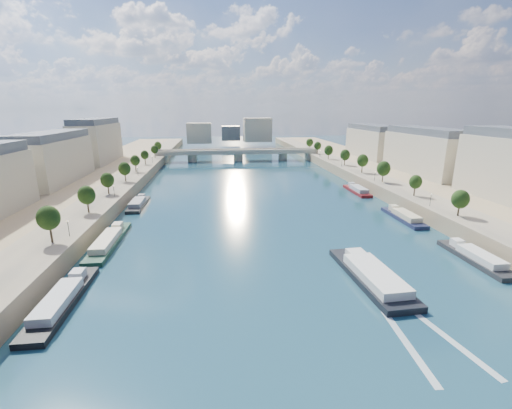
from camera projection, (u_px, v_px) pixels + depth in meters
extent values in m
plane|color=#0D2A3A|center=(263.00, 213.00, 120.56)|extent=(700.00, 700.00, 0.00)
cube|color=#9E8460|center=(45.00, 214.00, 111.68)|extent=(44.00, 520.00, 5.00)
cube|color=#9E8460|center=(453.00, 200.00, 128.09)|extent=(44.00, 520.00, 5.00)
cube|color=gray|center=(92.00, 205.00, 112.70)|extent=(14.00, 520.00, 0.10)
cube|color=gray|center=(416.00, 195.00, 125.69)|extent=(14.00, 520.00, 0.10)
cylinder|color=#382B1E|center=(51.00, 236.00, 79.92)|extent=(0.50, 0.50, 3.82)
ellipsoid|color=black|center=(48.00, 221.00, 78.95)|extent=(4.80, 4.80, 5.52)
cylinder|color=#382B1E|center=(87.00, 207.00, 102.87)|extent=(0.50, 0.50, 3.82)
ellipsoid|color=black|center=(85.00, 196.00, 101.90)|extent=(4.80, 4.80, 5.52)
cylinder|color=#382B1E|center=(110.00, 189.00, 125.81)|extent=(0.50, 0.50, 3.82)
ellipsoid|color=black|center=(109.00, 180.00, 124.84)|extent=(4.80, 4.80, 5.52)
cylinder|color=#382B1E|center=(126.00, 177.00, 148.76)|extent=(0.50, 0.50, 3.82)
ellipsoid|color=black|center=(125.00, 169.00, 147.79)|extent=(4.80, 4.80, 5.52)
cylinder|color=#382B1E|center=(138.00, 168.00, 171.70)|extent=(0.50, 0.50, 3.82)
ellipsoid|color=black|center=(137.00, 161.00, 170.73)|extent=(4.80, 4.80, 5.52)
cylinder|color=#382B1E|center=(147.00, 161.00, 194.65)|extent=(0.50, 0.50, 3.82)
ellipsoid|color=black|center=(146.00, 155.00, 193.68)|extent=(4.80, 4.80, 5.52)
cylinder|color=#382B1E|center=(154.00, 155.00, 217.59)|extent=(0.50, 0.50, 3.82)
ellipsoid|color=black|center=(153.00, 150.00, 216.62)|extent=(4.80, 4.80, 5.52)
cylinder|color=#382B1E|center=(160.00, 151.00, 240.54)|extent=(0.50, 0.50, 3.82)
ellipsoid|color=black|center=(159.00, 146.00, 239.56)|extent=(4.80, 4.80, 5.52)
cylinder|color=#382B1E|center=(461.00, 210.00, 100.10)|extent=(0.50, 0.50, 3.82)
ellipsoid|color=black|center=(463.00, 198.00, 99.13)|extent=(4.80, 4.80, 5.52)
cylinder|color=#382B1E|center=(415.00, 191.00, 123.05)|extent=(0.50, 0.50, 3.82)
ellipsoid|color=black|center=(416.00, 181.00, 122.08)|extent=(4.80, 4.80, 5.52)
cylinder|color=#382B1E|center=(383.00, 178.00, 145.99)|extent=(0.50, 0.50, 3.82)
ellipsoid|color=black|center=(384.00, 170.00, 145.02)|extent=(4.80, 4.80, 5.52)
cylinder|color=#382B1E|center=(360.00, 169.00, 168.94)|extent=(0.50, 0.50, 3.82)
ellipsoid|color=black|center=(361.00, 162.00, 167.97)|extent=(4.80, 4.80, 5.52)
cylinder|color=#382B1E|center=(343.00, 162.00, 191.88)|extent=(0.50, 0.50, 3.82)
ellipsoid|color=black|center=(343.00, 155.00, 190.91)|extent=(4.80, 4.80, 5.52)
cylinder|color=#382B1E|center=(329.00, 156.00, 214.83)|extent=(0.50, 0.50, 3.82)
ellipsoid|color=black|center=(329.00, 150.00, 213.86)|extent=(4.80, 4.80, 5.52)
cylinder|color=#382B1E|center=(318.00, 151.00, 237.77)|extent=(0.50, 0.50, 3.82)
ellipsoid|color=black|center=(318.00, 146.00, 236.80)|extent=(4.80, 4.80, 5.52)
cylinder|color=#382B1E|center=(309.00, 148.00, 260.72)|extent=(0.50, 0.50, 3.82)
ellipsoid|color=black|center=(309.00, 143.00, 259.75)|extent=(4.80, 4.80, 5.52)
cylinder|color=black|center=(69.00, 229.00, 84.01)|extent=(0.14, 0.14, 4.00)
sphere|color=#FFE5B2|center=(67.00, 221.00, 83.44)|extent=(0.36, 0.36, 0.36)
cylinder|color=black|center=(114.00, 191.00, 122.25)|extent=(0.14, 0.14, 4.00)
sphere|color=#FFE5B2|center=(113.00, 186.00, 121.68)|extent=(0.36, 0.36, 0.36)
cylinder|color=black|center=(138.00, 172.00, 160.49)|extent=(0.14, 0.14, 4.00)
sphere|color=#FFE5B2|center=(137.00, 167.00, 159.92)|extent=(0.36, 0.36, 0.36)
cylinder|color=black|center=(152.00, 160.00, 198.73)|extent=(0.14, 0.14, 4.00)
sphere|color=#FFE5B2|center=(152.00, 156.00, 198.16)|extent=(0.36, 0.36, 0.36)
cylinder|color=black|center=(430.00, 200.00, 110.31)|extent=(0.14, 0.14, 4.00)
sphere|color=#FFE5B2|center=(431.00, 194.00, 109.74)|extent=(0.36, 0.36, 0.36)
cylinder|color=black|center=(375.00, 177.00, 148.55)|extent=(0.14, 0.14, 4.00)
sphere|color=#FFE5B2|center=(375.00, 172.00, 147.99)|extent=(0.36, 0.36, 0.36)
cylinder|color=black|center=(342.00, 163.00, 186.79)|extent=(0.14, 0.14, 4.00)
sphere|color=#FFE5B2|center=(342.00, 159.00, 186.23)|extent=(0.36, 0.36, 0.36)
cylinder|color=black|center=(320.00, 154.00, 225.03)|extent=(0.14, 0.14, 4.00)
sphere|color=#FFE5B2|center=(320.00, 150.00, 224.47)|extent=(0.36, 0.36, 0.36)
cube|color=beige|center=(53.00, 159.00, 146.02)|extent=(16.00, 52.00, 20.00)
cube|color=#474C54|center=(49.00, 131.00, 142.89)|extent=(14.72, 50.44, 3.20)
cube|color=beige|center=(97.00, 145.00, 201.47)|extent=(16.00, 52.00, 20.00)
cube|color=#474C54|center=(95.00, 125.00, 198.34)|extent=(14.72, 50.44, 3.20)
cube|color=beige|center=(425.00, 153.00, 165.39)|extent=(16.00, 52.00, 20.00)
cube|color=#474C54|center=(429.00, 128.00, 162.26)|extent=(14.72, 50.44, 3.20)
cube|color=beige|center=(372.00, 142.00, 220.84)|extent=(16.00, 52.00, 20.00)
cube|color=#474C54|center=(374.00, 123.00, 217.70)|extent=(14.72, 50.44, 3.20)
cube|color=beige|center=(199.00, 133.00, 314.13)|extent=(22.00, 18.00, 18.00)
cube|color=beige|center=(257.00, 130.00, 329.41)|extent=(26.00, 20.00, 22.00)
cube|color=#474C54|center=(231.00, 133.00, 341.99)|extent=(18.00, 16.00, 14.00)
cube|color=#C1B79E|center=(238.00, 152.00, 240.34)|extent=(112.00, 11.00, 2.20)
cube|color=#C1B79E|center=(239.00, 151.00, 235.15)|extent=(112.00, 0.80, 0.90)
cube|color=#C1B79E|center=(238.00, 149.00, 244.71)|extent=(112.00, 0.80, 0.90)
cylinder|color=#C1B79E|center=(192.00, 158.00, 237.69)|extent=(6.40, 6.40, 5.00)
cylinder|color=#C1B79E|center=(238.00, 157.00, 241.34)|extent=(6.40, 6.40, 5.00)
cylinder|color=#C1B79E|center=(283.00, 157.00, 244.98)|extent=(6.40, 6.40, 5.00)
cube|color=#C1B79E|center=(163.00, 158.00, 235.41)|extent=(6.00, 12.00, 5.00)
cube|color=#C1B79E|center=(310.00, 156.00, 247.26)|extent=(6.00, 12.00, 5.00)
cube|color=black|center=(370.00, 278.00, 73.82)|extent=(9.18, 27.94, 1.97)
cube|color=white|center=(376.00, 274.00, 71.20)|extent=(7.30, 18.23, 1.77)
cube|color=white|center=(356.00, 254.00, 81.23)|extent=(4.09, 3.49, 1.80)
cube|color=silver|center=(396.00, 329.00, 57.30)|extent=(3.15, 26.02, 0.04)
cube|color=silver|center=(432.00, 326.00, 58.03)|extent=(5.56, 25.83, 0.04)
cube|color=black|center=(63.00, 302.00, 64.57)|extent=(5.00, 26.10, 1.80)
cube|color=#B5BAC2|center=(57.00, 300.00, 62.11)|extent=(4.10, 14.36, 1.60)
cube|color=#B5BAC2|center=(78.00, 274.00, 71.57)|extent=(2.50, 3.13, 1.80)
cube|color=#193E2C|center=(110.00, 243.00, 93.17)|extent=(5.00, 29.43, 1.80)
cube|color=beige|center=(106.00, 240.00, 90.46)|extent=(4.10, 16.19, 1.60)
cube|color=beige|center=(118.00, 226.00, 101.13)|extent=(2.50, 3.53, 1.80)
cube|color=black|center=(139.00, 205.00, 129.27)|extent=(5.00, 21.40, 1.80)
cube|color=gray|center=(137.00, 202.00, 127.18)|extent=(4.10, 11.77, 1.60)
cube|color=gray|center=(142.00, 197.00, 134.92)|extent=(2.50, 2.57, 1.80)
cube|color=#262628|center=(475.00, 260.00, 82.74)|extent=(5.00, 21.93, 1.80)
cube|color=silver|center=(481.00, 256.00, 80.61)|extent=(4.10, 12.06, 1.60)
cube|color=silver|center=(457.00, 243.00, 88.55)|extent=(2.50, 2.63, 1.80)
cube|color=#1C203E|center=(403.00, 218.00, 113.93)|extent=(5.00, 21.86, 1.80)
cube|color=beige|center=(407.00, 215.00, 111.80)|extent=(4.10, 12.02, 1.60)
cube|color=beige|center=(394.00, 208.00, 119.71)|extent=(2.50, 2.62, 1.80)
cube|color=maroon|center=(357.00, 192.00, 150.65)|extent=(5.00, 21.23, 1.80)
cube|color=#A7ADB3|center=(359.00, 189.00, 148.57)|extent=(4.10, 11.68, 1.60)
cube|color=#A7ADB3|center=(352.00, 185.00, 156.25)|extent=(2.50, 2.55, 1.80)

